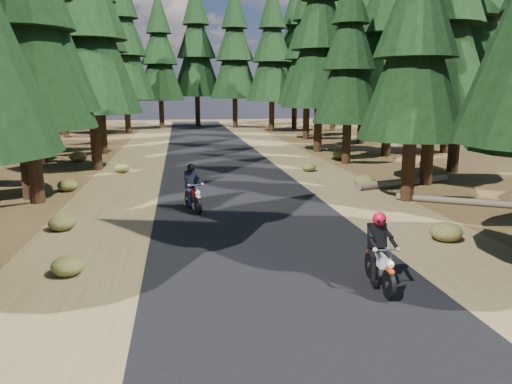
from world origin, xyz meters
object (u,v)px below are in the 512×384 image
(log_far, at_px, (462,201))
(log_near, at_px, (405,182))
(rider_follow, at_px, (193,195))
(rider_lead, at_px, (380,264))

(log_far, bearing_deg, log_near, 126.77)
(log_far, relative_size, rider_follow, 2.43)
(log_near, relative_size, rider_follow, 2.66)
(rider_lead, height_order, rider_follow, rider_follow)
(log_near, distance_m, log_far, 3.75)
(log_near, relative_size, log_far, 1.09)
(log_near, xyz_separation_m, rider_follow, (-9.02, -3.21, 0.37))
(log_near, bearing_deg, rider_lead, -135.90)
(log_near, height_order, log_far, log_near)
(log_far, height_order, rider_follow, rider_follow)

